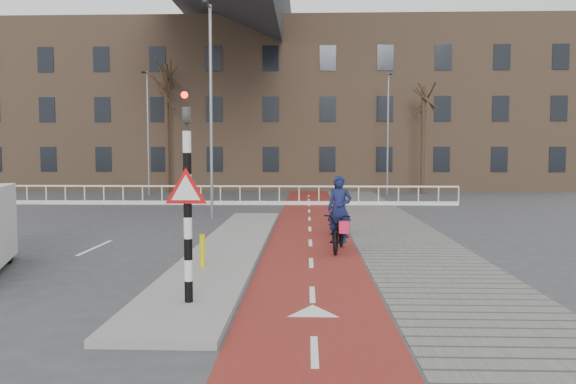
{
  "coord_description": "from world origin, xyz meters",
  "views": [
    {
      "loc": [
        1.39,
        -11.28,
        2.64
      ],
      "look_at": [
        0.84,
        5.0,
        1.5
      ],
      "focal_mm": 35.0,
      "sensor_mm": 36.0,
      "label": 1
    }
  ],
  "objects": [
    {
      "name": "cyclist_far",
      "position": [
        2.45,
        6.91,
        0.73
      ],
      "size": [
        0.84,
        1.64,
        1.73
      ],
      "rotation": [
        0.0,
        0.0,
        -0.26
      ],
      "color": "black",
      "rests_on": "bike_lane"
    },
    {
      "name": "streetlight_near",
      "position": [
        -2.41,
        10.96,
        4.2
      ],
      "size": [
        0.12,
        0.12,
        8.41
      ],
      "primitive_type": "cylinder",
      "color": "slate",
      "rests_on": "ground"
    },
    {
      "name": "curb_island",
      "position": [
        -0.7,
        4.0,
        0.06
      ],
      "size": [
        1.8,
        16.0,
        0.12
      ],
      "primitive_type": "cube",
      "color": "gray",
      "rests_on": "ground"
    },
    {
      "name": "tree_mid",
      "position": [
        -7.91,
        25.85,
        4.22
      ],
      "size": [
        0.28,
        0.28,
        8.45
      ],
      "primitive_type": "cylinder",
      "color": "#302015",
      "rests_on": "ground"
    },
    {
      "name": "cyclist_near",
      "position": [
        2.27,
        3.65,
        0.69
      ],
      "size": [
        1.01,
        2.04,
        2.02
      ],
      "rotation": [
        0.0,
        0.0,
        -0.17
      ],
      "color": "black",
      "rests_on": "bike_lane"
    },
    {
      "name": "traffic_signal",
      "position": [
        -0.6,
        -2.02,
        1.99
      ],
      "size": [
        0.8,
        0.8,
        3.68
      ],
      "color": "black",
      "rests_on": "curb_island"
    },
    {
      "name": "townhouse_row",
      "position": [
        -3.0,
        32.0,
        7.81
      ],
      "size": [
        46.0,
        10.0,
        15.9
      ],
      "color": "#7F6047",
      "rests_on": "ground"
    },
    {
      "name": "bike_lane",
      "position": [
        1.5,
        10.0,
        0.01
      ],
      "size": [
        2.5,
        60.0,
        0.01
      ],
      "primitive_type": "cube",
      "color": "maroon",
      "rests_on": "ground"
    },
    {
      "name": "sidewalk",
      "position": [
        4.3,
        10.0,
        0.01
      ],
      "size": [
        3.0,
        60.0,
        0.01
      ],
      "primitive_type": "cube",
      "color": "slate",
      "rests_on": "ground"
    },
    {
      "name": "bollard",
      "position": [
        -0.91,
        0.89,
        0.49
      ],
      "size": [
        0.12,
        0.12,
        0.73
      ],
      "primitive_type": "cylinder",
      "color": "#D8CB0C",
      "rests_on": "curb_island"
    },
    {
      "name": "tree_right",
      "position": [
        8.8,
        24.9,
        3.4
      ],
      "size": [
        0.27,
        0.27,
        6.81
      ],
      "primitive_type": "cylinder",
      "color": "#302015",
      "rests_on": "ground"
    },
    {
      "name": "railing",
      "position": [
        -5.0,
        17.0,
        0.31
      ],
      "size": [
        28.0,
        0.1,
        0.99
      ],
      "color": "silver",
      "rests_on": "ground"
    },
    {
      "name": "streetlight_left",
      "position": [
        -8.42,
        23.19,
        3.8
      ],
      "size": [
        0.12,
        0.12,
        7.59
      ],
      "primitive_type": "cylinder",
      "color": "slate",
      "rests_on": "ground"
    },
    {
      "name": "ground",
      "position": [
        0.0,
        0.0,
        0.0
      ],
      "size": [
        120.0,
        120.0,
        0.0
      ],
      "primitive_type": "plane",
      "color": "#38383A",
      "rests_on": "ground"
    },
    {
      "name": "streetlight_right",
      "position": [
        6.46,
        24.26,
        3.79
      ],
      "size": [
        0.12,
        0.12,
        7.58
      ],
      "primitive_type": "cylinder",
      "color": "slate",
      "rests_on": "ground"
    }
  ]
}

